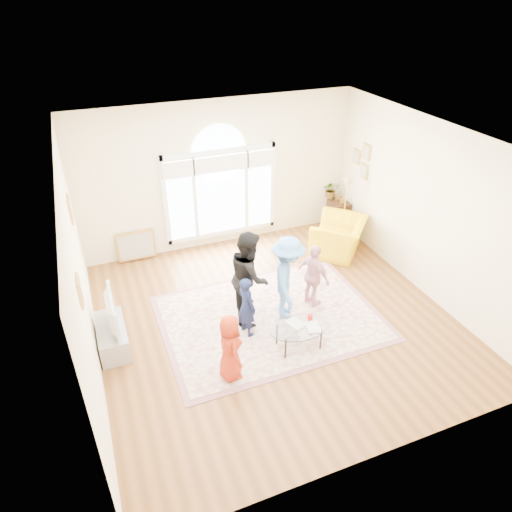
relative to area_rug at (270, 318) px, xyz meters
name	(u,v)px	position (x,y,z in m)	size (l,w,h in m)	color
ground	(274,318)	(0.07, -0.03, -0.01)	(6.00, 6.00, 0.00)	brown
room_shell	(222,180)	(0.08, 2.81, 1.56)	(6.00, 6.00, 6.00)	beige
area_rug	(270,318)	(0.00, 0.00, 0.00)	(3.60, 2.60, 0.02)	beige
rug_border	(270,318)	(0.00, 0.00, 0.00)	(3.80, 2.80, 0.01)	#925C60
tv_console	(112,337)	(-2.68, 0.27, 0.20)	(0.45, 1.00, 0.42)	#9B9DA3
television	(108,313)	(-2.67, 0.27, 0.69)	(0.16, 0.99, 0.57)	black
coffee_table	(299,328)	(0.14, -0.85, 0.39)	(0.99, 0.65, 0.54)	silver
armchair	(339,237)	(2.29, 1.58, 0.38)	(1.19, 1.04, 0.77)	gold
side_cabinet	(338,215)	(2.85, 2.56, 0.34)	(0.40, 0.50, 0.70)	black
floor_lamp	(347,188)	(2.66, 2.02, 1.27)	(0.30, 0.30, 1.51)	black
plant_pedestal	(329,211)	(2.77, 2.84, 0.34)	(0.20, 0.20, 0.70)	white
potted_plant	(331,190)	(2.77, 2.84, 0.90)	(0.38, 0.33, 0.42)	#33722D
leaning_picture	(138,259)	(-1.87, 2.87, -0.01)	(0.80, 0.05, 0.62)	tan
child_red	(230,348)	(-1.10, -1.05, 0.57)	(0.54, 0.35, 1.11)	#AA2B14
child_navy	(247,306)	(-0.52, -0.22, 0.56)	(0.40, 0.26, 1.10)	#121A3E
child_black	(250,276)	(-0.31, 0.20, 0.85)	(0.82, 0.64, 1.68)	black
child_pink	(314,276)	(0.88, 0.09, 0.62)	(0.72, 0.30, 1.23)	pink
child_blue	(287,278)	(0.30, -0.02, 0.79)	(1.01, 0.58, 1.56)	#4F88D1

